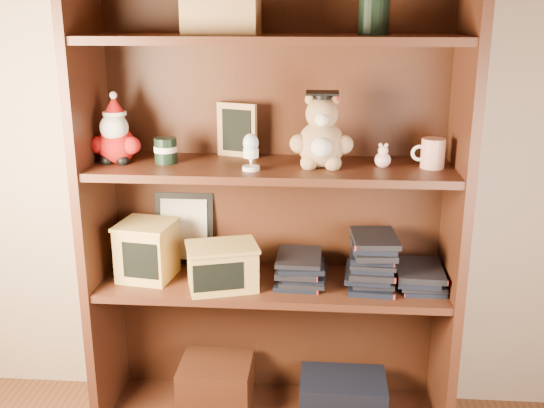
{
  "coord_description": "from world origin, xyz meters",
  "views": [
    {
      "loc": [
        0.07,
        -0.65,
        1.42
      ],
      "look_at": [
        -0.08,
        1.3,
        0.82
      ],
      "focal_mm": 42.0,
      "sensor_mm": 36.0,
      "label": 1
    }
  ],
  "objects_px": {
    "bookcase": "(272,211)",
    "teacher_mug": "(432,153)",
    "treats_box": "(147,250)",
    "grad_teddy_bear": "(321,138)"
  },
  "relations": [
    {
      "from": "bookcase",
      "to": "teacher_mug",
      "type": "xyz_separation_m",
      "value": [
        0.5,
        -0.05,
        0.22
      ]
    },
    {
      "from": "bookcase",
      "to": "treats_box",
      "type": "height_order",
      "value": "bookcase"
    },
    {
      "from": "grad_teddy_bear",
      "to": "teacher_mug",
      "type": "xyz_separation_m",
      "value": [
        0.34,
        0.01,
        -0.04
      ]
    },
    {
      "from": "bookcase",
      "to": "grad_teddy_bear",
      "type": "distance_m",
      "value": 0.31
    },
    {
      "from": "teacher_mug",
      "to": "treats_box",
      "type": "distance_m",
      "value": 0.98
    },
    {
      "from": "bookcase",
      "to": "teacher_mug",
      "type": "relative_size",
      "value": 15.29
    },
    {
      "from": "bookcase",
      "to": "treats_box",
      "type": "relative_size",
      "value": 7.9
    },
    {
      "from": "grad_teddy_bear",
      "to": "teacher_mug",
      "type": "relative_size",
      "value": 2.29
    },
    {
      "from": "grad_teddy_bear",
      "to": "treats_box",
      "type": "height_order",
      "value": "grad_teddy_bear"
    },
    {
      "from": "bookcase",
      "to": "treats_box",
      "type": "xyz_separation_m",
      "value": [
        -0.42,
        -0.05,
        -0.13
      ]
    }
  ]
}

